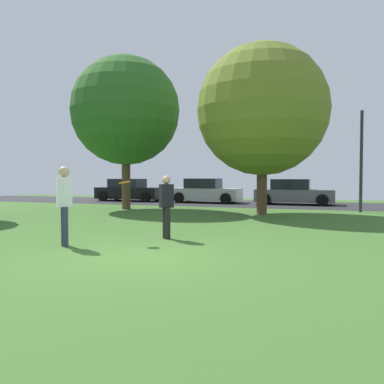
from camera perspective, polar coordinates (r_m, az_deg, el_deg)
The scene contains 11 objects.
ground_plane at distance 7.93m, azimuth -7.81°, elevation -9.28°, with size 44.00×44.00×0.00m, color #3D6628.
road_strip at distance 23.23m, azimuth 10.66°, elevation -1.72°, with size 44.00×6.40×0.01m, color #28282B.
oak_tree_right at distance 17.21m, azimuth 10.06°, elevation 11.51°, with size 5.50×5.50×7.13m.
oak_tree_left at distance 19.93m, azimuth -9.51°, elevation 11.40°, with size 5.26×5.26×7.42m.
person_thrower at distance 10.09m, azimuth -3.69°, elevation -1.76°, with size 0.38×0.38×1.60m.
person_catcher at distance 9.45m, azimuth -17.86°, elevation -1.30°, with size 0.38×0.38×1.81m.
frisbee_disc at distance 9.71m, azimuth -9.68°, elevation 1.37°, with size 0.34×0.34×0.07m.
parked_car_black at distance 26.26m, azimuth -8.95°, elevation 0.17°, with size 4.35×1.98×1.44m.
parked_car_silver at distance 24.23m, azimuth 1.98°, elevation 0.05°, with size 4.15×2.02×1.47m.
parked_car_grey at distance 23.34m, azimuth 14.38°, elevation -0.13°, with size 4.36×2.03×1.44m.
street_lamp_post at distance 19.14m, azimuth 23.12°, elevation 4.05°, with size 0.14×0.14×4.50m, color #2D2D33.
Camera 1 is at (3.58, -6.90, 1.57)m, focal length 37.16 mm.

